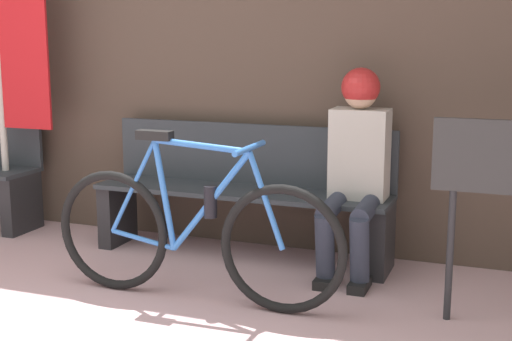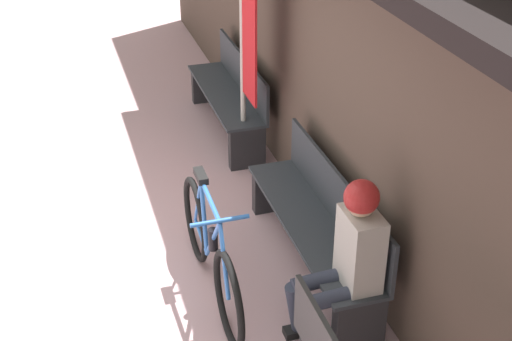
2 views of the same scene
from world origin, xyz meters
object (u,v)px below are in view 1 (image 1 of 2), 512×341
bicycle (194,234)px  banner_pole (16,59)px  person_seated (356,158)px  park_bench_near (244,193)px

bicycle → banner_pole: 2.12m
person_seated → park_bench_near: bearing=172.2°
park_bench_near → banner_pole: 1.90m
banner_pole → bicycle: bearing=-24.5°
banner_pole → person_seated: bearing=-1.1°
park_bench_near → bicycle: (0.05, -0.86, -0.04)m
bicycle → banner_pole: banner_pole is taller
person_seated → banner_pole: banner_pole is taller
park_bench_near → banner_pole: (-1.70, -0.06, 0.85)m
park_bench_near → person_seated: 0.82m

